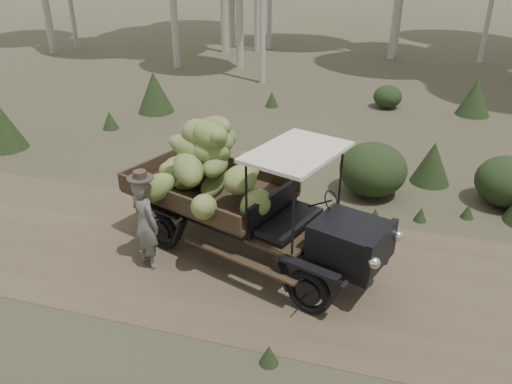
% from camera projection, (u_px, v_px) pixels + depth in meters
% --- Properties ---
extents(ground, '(120.00, 120.00, 0.00)m').
position_uv_depth(ground, '(155.00, 248.00, 9.29)').
color(ground, '#473D2B').
rests_on(ground, ground).
extents(dirt_track, '(70.00, 4.00, 0.01)m').
position_uv_depth(dirt_track, '(155.00, 248.00, 9.29)').
color(dirt_track, brown).
rests_on(dirt_track, ground).
extents(banana_truck, '(5.10, 3.12, 2.53)m').
position_uv_depth(banana_truck, '(229.00, 177.00, 8.65)').
color(banana_truck, black).
rests_on(banana_truck, ground).
extents(farmer, '(0.72, 0.63, 1.80)m').
position_uv_depth(farmer, '(145.00, 222.00, 8.44)').
color(farmer, '#575650').
rests_on(farmer, ground).
extents(undergrowth, '(22.13, 22.73, 1.34)m').
position_uv_depth(undergrowth, '(282.00, 218.00, 9.22)').
color(undergrowth, '#233319').
rests_on(undergrowth, ground).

